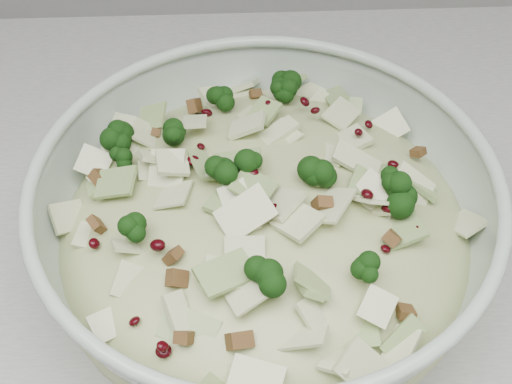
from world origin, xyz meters
TOP-DOWN VIEW (x-y plane):
  - mixing_bowl at (0.49, 1.60)m, footprint 0.38×0.38m
  - salad at (0.49, 1.60)m, footprint 0.30×0.30m

SIDE VIEW (x-z plane):
  - mixing_bowl at x=0.49m, z-range 0.90..1.03m
  - salad at x=0.49m, z-range 0.92..1.05m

